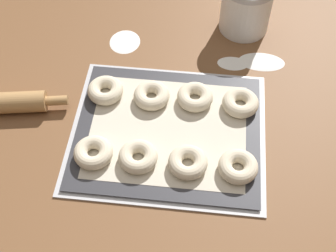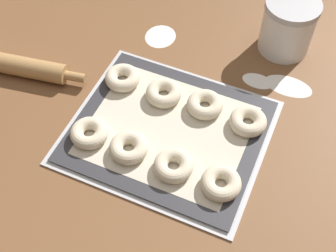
% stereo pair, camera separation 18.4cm
% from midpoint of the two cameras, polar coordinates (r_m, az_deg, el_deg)
% --- Properties ---
extents(ground_plane, '(2.80, 2.80, 0.00)m').
position_cam_midpoint_polar(ground_plane, '(1.04, -6.01, -1.72)').
color(ground_plane, brown).
extents(baking_tray, '(0.43, 0.37, 0.01)m').
position_cam_midpoint_polar(baking_tray, '(1.04, -5.02, -1.34)').
color(baking_tray, silver).
rests_on(baking_tray, ground_plane).
extents(baking_mat, '(0.41, 0.35, 0.00)m').
position_cam_midpoint_polar(baking_mat, '(1.04, -5.04, -1.17)').
color(baking_mat, '#333338').
rests_on(baking_mat, baking_tray).
extents(bagel_front_far_left, '(0.08, 0.08, 0.03)m').
position_cam_midpoint_polar(bagel_front_far_left, '(1.01, -14.28, -3.82)').
color(bagel_front_far_left, beige).
rests_on(bagel_front_far_left, baking_mat).
extents(bagel_front_mid_left, '(0.08, 0.08, 0.03)m').
position_cam_midpoint_polar(bagel_front_mid_left, '(0.99, -8.99, -4.39)').
color(bagel_front_mid_left, beige).
rests_on(bagel_front_mid_left, baking_mat).
extents(bagel_front_mid_right, '(0.08, 0.08, 0.03)m').
position_cam_midpoint_polar(bagel_front_mid_right, '(0.97, -2.95, -5.14)').
color(bagel_front_mid_right, beige).
rests_on(bagel_front_mid_right, baking_mat).
extents(bagel_front_far_right, '(0.08, 0.08, 0.03)m').
position_cam_midpoint_polar(bagel_front_far_right, '(0.96, 3.23, -5.68)').
color(bagel_front_far_right, beige).
rests_on(bagel_front_far_right, baking_mat).
extents(bagel_back_far_left, '(0.08, 0.08, 0.03)m').
position_cam_midpoint_polar(bagel_back_far_left, '(1.11, -12.37, 3.71)').
color(bagel_back_far_left, beige).
rests_on(bagel_back_far_left, baking_mat).
extents(bagel_back_mid_left, '(0.08, 0.08, 0.03)m').
position_cam_midpoint_polar(bagel_back_mid_left, '(1.08, -6.87, 3.14)').
color(bagel_back_mid_left, beige).
rests_on(bagel_back_mid_left, baking_mat).
extents(bagel_back_mid_right, '(0.08, 0.08, 0.03)m').
position_cam_midpoint_polar(bagel_back_mid_right, '(1.07, -1.55, 2.98)').
color(bagel_back_mid_right, beige).
rests_on(bagel_back_mid_right, baking_mat).
extents(bagel_back_far_right, '(0.08, 0.08, 0.03)m').
position_cam_midpoint_polar(bagel_back_far_right, '(1.06, 4.03, 2.25)').
color(bagel_back_far_right, beige).
rests_on(bagel_back_far_right, baking_mat).
extents(flour_canister, '(0.13, 0.13, 0.14)m').
position_cam_midpoint_polar(flour_canister, '(1.23, 5.27, 14.00)').
color(flour_canister, white).
rests_on(flour_canister, ground_plane).
extents(flour_patch_near, '(0.08, 0.09, 0.00)m').
position_cam_midpoint_polar(flour_patch_near, '(1.25, -9.55, 9.68)').
color(flour_patch_near, white).
rests_on(flour_patch_near, ground_plane).
extents(flour_patch_far, '(0.08, 0.05, 0.00)m').
position_cam_midpoint_polar(flour_patch_far, '(1.18, 3.51, 7.16)').
color(flour_patch_far, white).
rests_on(flour_patch_far, ground_plane).
extents(flour_patch_side, '(0.12, 0.06, 0.00)m').
position_cam_midpoint_polar(flour_patch_side, '(1.19, 7.07, 7.32)').
color(flour_patch_side, white).
rests_on(flour_patch_side, ground_plane).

